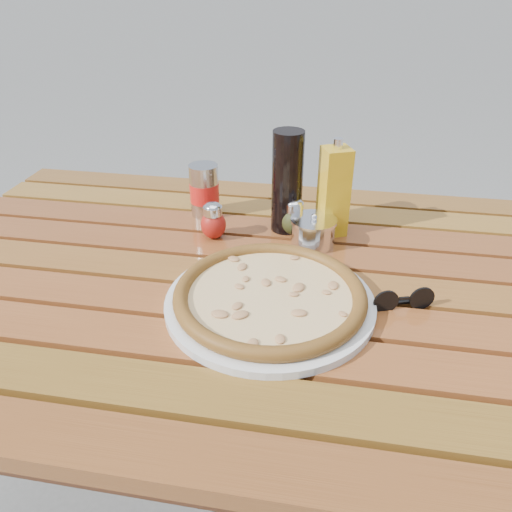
% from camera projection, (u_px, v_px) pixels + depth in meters
% --- Properties ---
extents(ground, '(60.00, 60.00, 0.00)m').
position_uv_depth(ground, '(255.00, 512.00, 1.33)').
color(ground, '#63635F').
rests_on(ground, ground).
extents(table, '(1.40, 0.90, 0.75)m').
position_uv_depth(table, '(254.00, 307.00, 0.98)').
color(table, '#371F0C').
rests_on(table, ground).
extents(plate, '(0.36, 0.36, 0.01)m').
position_uv_depth(plate, '(270.00, 302.00, 0.86)').
color(plate, silver).
rests_on(plate, table).
extents(pizza, '(0.39, 0.39, 0.03)m').
position_uv_depth(pizza, '(270.00, 295.00, 0.85)').
color(pizza, '#FFEDB6').
rests_on(pizza, plate).
extents(pepper_shaker, '(0.06, 0.06, 0.08)m').
position_uv_depth(pepper_shaker, '(213.00, 221.00, 1.06)').
color(pepper_shaker, red).
rests_on(pepper_shaker, table).
extents(oregano_shaker, '(0.07, 0.07, 0.08)m').
position_uv_depth(oregano_shaker, '(294.00, 217.00, 1.07)').
color(oregano_shaker, '#373B17').
rests_on(oregano_shaker, table).
extents(dark_bottle, '(0.09, 0.09, 0.22)m').
position_uv_depth(dark_bottle, '(287.00, 182.00, 1.05)').
color(dark_bottle, black).
rests_on(dark_bottle, table).
extents(soda_can, '(0.08, 0.08, 0.12)m').
position_uv_depth(soda_can, '(204.00, 191.00, 1.14)').
color(soda_can, '#BCBCC1').
rests_on(soda_can, table).
extents(olive_oil_cruet, '(0.07, 0.07, 0.21)m').
position_uv_depth(olive_oil_cruet, '(334.00, 191.00, 1.05)').
color(olive_oil_cruet, '#C69515').
rests_on(olive_oil_cruet, table).
extents(parmesan_tin, '(0.12, 0.12, 0.07)m').
position_uv_depth(parmesan_tin, '(313.00, 231.00, 1.03)').
color(parmesan_tin, silver).
rests_on(parmesan_tin, table).
extents(sunglasses, '(0.11, 0.06, 0.04)m').
position_uv_depth(sunglasses, '(403.00, 300.00, 0.85)').
color(sunglasses, black).
rests_on(sunglasses, table).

